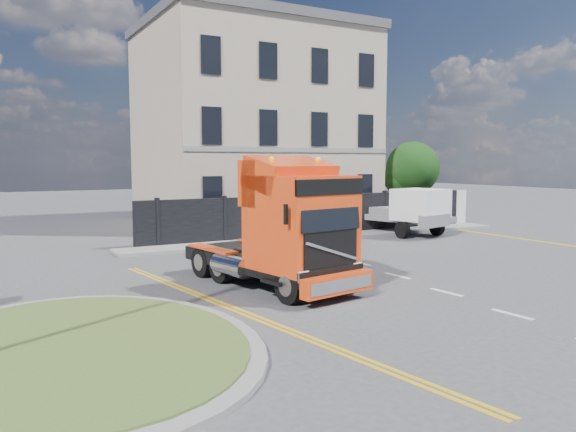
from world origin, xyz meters
TOP-DOWN VIEW (x-y plane):
  - ground at (0.00, 0.00)m, footprint 120.00×120.00m
  - traffic_island at (-7.00, -3.00)m, footprint 6.80×6.80m
  - hoarding_fence at (6.55, 9.00)m, footprint 18.80×0.25m
  - georgian_building at (6.00, 16.50)m, footprint 12.30×10.30m
  - tree at (14.38, 12.10)m, footprint 3.20×3.20m
  - pavement_far at (6.00, 8.10)m, footprint 20.00×1.60m
  - truck at (-0.98, -0.34)m, footprint 3.25×6.36m
  - flatbed_pickup at (9.96, 6.94)m, footprint 3.46×5.92m

SIDE VIEW (x-z plane):
  - ground at x=0.00m, z-range 0.00..0.00m
  - pavement_far at x=6.00m, z-range 0.00..0.12m
  - traffic_island at x=-7.00m, z-range 0.00..0.16m
  - hoarding_fence at x=6.55m, z-range 0.00..2.00m
  - flatbed_pickup at x=9.96m, z-range 0.09..2.38m
  - truck at x=-0.98m, z-range -0.19..3.44m
  - tree at x=14.38m, z-range 0.65..5.45m
  - georgian_building at x=6.00m, z-range -0.63..12.17m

